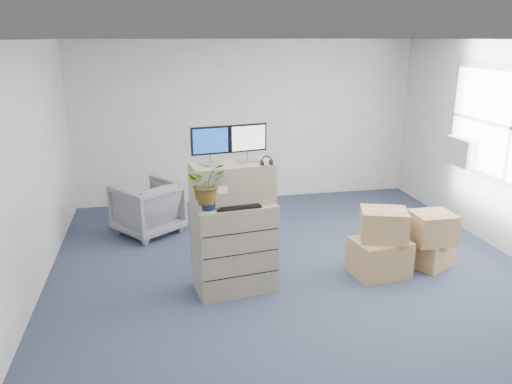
% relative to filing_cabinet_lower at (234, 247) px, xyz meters
% --- Properties ---
extents(ground, '(7.00, 7.00, 0.00)m').
position_rel_filing_cabinet_lower_xyz_m(ground, '(0.78, -0.13, -0.52)').
color(ground, '#222C3E').
rests_on(ground, ground).
extents(wall_back, '(6.00, 0.02, 2.80)m').
position_rel_filing_cabinet_lower_xyz_m(wall_back, '(0.78, 3.38, 0.88)').
color(wall_back, '#BAB7B1').
rests_on(wall_back, ground).
extents(ac_unit, '(0.24, 0.60, 0.40)m').
position_rel_filing_cabinet_lower_xyz_m(ac_unit, '(3.65, 1.27, 0.68)').
color(ac_unit, silver).
rests_on(ac_unit, wall_right).
extents(filing_cabinet_lower, '(0.97, 0.67, 1.05)m').
position_rel_filing_cabinet_lower_xyz_m(filing_cabinet_lower, '(0.00, 0.00, 0.00)').
color(filing_cabinet_lower, gray).
rests_on(filing_cabinet_lower, ground).
extents(filing_cabinet_upper, '(0.95, 0.57, 0.45)m').
position_rel_filing_cabinet_lower_xyz_m(filing_cabinet_upper, '(-0.01, 0.05, 0.75)').
color(filing_cabinet_upper, gray).
rests_on(filing_cabinet_upper, filing_cabinet_lower).
extents(monitor_left, '(0.43, 0.19, 0.42)m').
position_rel_filing_cabinet_lower_xyz_m(monitor_left, '(-0.24, 0.03, 1.21)').
color(monitor_left, '#99999E').
rests_on(monitor_left, filing_cabinet_upper).
extents(monitor_right, '(0.43, 0.20, 0.42)m').
position_rel_filing_cabinet_lower_xyz_m(monitor_right, '(0.19, 0.09, 1.21)').
color(monitor_right, '#99999E').
rests_on(monitor_right, filing_cabinet_upper).
extents(headphones, '(0.13, 0.03, 0.13)m').
position_rel_filing_cabinet_lower_xyz_m(headphones, '(0.35, -0.09, 1.01)').
color(headphones, black).
rests_on(headphones, filing_cabinet_upper).
extents(keyboard, '(0.51, 0.26, 0.03)m').
position_rel_filing_cabinet_lower_xyz_m(keyboard, '(0.02, -0.14, 0.54)').
color(keyboard, black).
rests_on(keyboard, filing_cabinet_lower).
extents(mouse, '(0.11, 0.08, 0.04)m').
position_rel_filing_cabinet_lower_xyz_m(mouse, '(0.39, -0.06, 0.54)').
color(mouse, silver).
rests_on(mouse, filing_cabinet_lower).
extents(water_bottle, '(0.07, 0.07, 0.24)m').
position_rel_filing_cabinet_lower_xyz_m(water_bottle, '(0.10, 0.06, 0.65)').
color(water_bottle, gray).
rests_on(water_bottle, filing_cabinet_lower).
extents(phone_dock, '(0.07, 0.06, 0.13)m').
position_rel_filing_cabinet_lower_xyz_m(phone_dock, '(-0.01, 0.05, 0.57)').
color(phone_dock, silver).
rests_on(phone_dock, filing_cabinet_lower).
extents(external_drive, '(0.23, 0.21, 0.06)m').
position_rel_filing_cabinet_lower_xyz_m(external_drive, '(0.27, 0.15, 0.55)').
color(external_drive, black).
rests_on(external_drive, filing_cabinet_lower).
extents(tissue_box, '(0.27, 0.14, 0.10)m').
position_rel_filing_cabinet_lower_xyz_m(tissue_box, '(0.35, 0.14, 0.63)').
color(tissue_box, '#4591EC').
rests_on(tissue_box, external_drive).
extents(potted_plant, '(0.43, 0.47, 0.44)m').
position_rel_filing_cabinet_lower_xyz_m(potted_plant, '(-0.31, -0.18, 0.78)').
color(potted_plant, '#B3CBA3').
rests_on(potted_plant, filing_cabinet_lower).
extents(office_chair, '(1.13, 1.12, 0.86)m').
position_rel_filing_cabinet_lower_xyz_m(office_chair, '(-0.99, 1.97, -0.10)').
color(office_chair, slate).
rests_on(office_chair, ground).
extents(cardboard_boxes, '(1.43, 0.69, 0.84)m').
position_rel_filing_cabinet_lower_xyz_m(cardboard_boxes, '(2.10, 0.02, -0.14)').
color(cardboard_boxes, '#A5834F').
rests_on(cardboard_boxes, ground).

